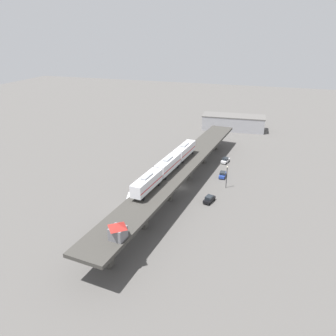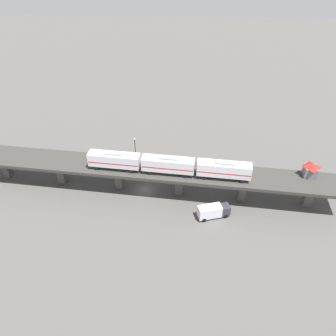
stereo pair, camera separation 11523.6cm
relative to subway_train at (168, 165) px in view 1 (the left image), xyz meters
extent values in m
plane|color=#514F4C|center=(2.00, 5.77, -9.43)|extent=(400.00, 400.00, 0.00)
cube|color=#393733|center=(2.00, 5.77, -2.94)|extent=(17.77, 92.38, 0.80)
cube|color=#47443F|center=(-1.94, -32.53, -6.38)|extent=(1.97, 1.97, 6.09)
cube|color=#47443F|center=(-0.40, -17.61, -6.38)|extent=(1.97, 1.97, 6.09)
cube|color=#47443F|center=(1.13, -2.69, -6.38)|extent=(1.97, 1.97, 6.09)
cube|color=#47443F|center=(2.67, 12.23, -6.38)|extent=(1.97, 1.97, 6.09)
cube|color=#47443F|center=(4.20, 27.16, -6.38)|extent=(1.97, 1.97, 6.09)
cube|color=#47443F|center=(5.74, 42.08, -6.38)|extent=(1.97, 1.97, 6.09)
cube|color=silver|center=(-1.29, -12.53, 0.00)|extent=(4.01, 12.22, 3.10)
cube|color=#B21E1E|center=(-1.29, -12.53, -0.30)|extent=(4.03, 11.99, 0.24)
cube|color=gray|center=(-1.29, -12.53, 1.73)|extent=(1.82, 4.32, 0.36)
cylinder|color=black|center=(-2.90, -16.59, -2.12)|extent=(0.30, 0.86, 0.84)
cylinder|color=black|center=(-0.54, -16.83, -2.12)|extent=(0.30, 0.86, 0.84)
cylinder|color=black|center=(-2.04, -8.23, -2.12)|extent=(0.30, 0.86, 0.84)
cylinder|color=black|center=(0.32, -8.48, -2.12)|extent=(0.30, 0.86, 0.84)
cube|color=silver|center=(0.00, 0.00, 0.00)|extent=(4.01, 12.22, 3.10)
cube|color=#B21E1E|center=(0.00, 0.00, -0.30)|extent=(4.03, 11.99, 0.24)
cube|color=gray|center=(0.00, 0.00, 1.73)|extent=(1.82, 4.32, 0.36)
cylinder|color=black|center=(-1.61, -4.06, -2.12)|extent=(0.30, 0.86, 0.84)
cylinder|color=black|center=(0.75, -4.30, -2.12)|extent=(0.30, 0.86, 0.84)
cylinder|color=black|center=(-0.75, 4.30, -2.12)|extent=(0.30, 0.86, 0.84)
cylinder|color=black|center=(1.61, 4.06, -2.12)|extent=(0.30, 0.86, 0.84)
cube|color=silver|center=(1.29, 12.53, 0.00)|extent=(4.01, 12.22, 3.10)
cube|color=#B21E1E|center=(1.29, 12.53, -0.30)|extent=(4.03, 11.99, 0.24)
cube|color=gray|center=(1.29, 12.53, 1.73)|extent=(1.82, 4.32, 0.36)
cylinder|color=black|center=(-0.32, 8.48, -2.12)|extent=(0.30, 0.86, 0.84)
cylinder|color=black|center=(2.04, 8.23, -2.12)|extent=(0.30, 0.86, 0.84)
cylinder|color=black|center=(0.54, 16.83, -2.12)|extent=(0.30, 0.86, 0.84)
cylinder|color=black|center=(2.90, 16.59, -2.12)|extent=(0.30, 0.86, 0.84)
cube|color=slate|center=(0.50, -32.28, -1.29)|extent=(3.07, 3.07, 2.50)
pyramid|color=maroon|center=(0.50, -32.28, 0.41)|extent=(3.53, 3.53, 0.90)
cube|color=black|center=(12.02, -0.43, -8.70)|extent=(2.82, 4.71, 0.80)
cube|color=#1E2328|center=(11.98, -0.57, -7.92)|extent=(2.13, 2.53, 0.76)
cylinder|color=black|center=(10.84, -1.61, -9.10)|extent=(0.39, 0.70, 0.66)
cylinder|color=black|center=(12.50, -2.02, -9.10)|extent=(0.39, 0.70, 0.66)
cylinder|color=black|center=(11.54, 1.17, -9.10)|extent=(0.39, 0.70, 0.66)
cylinder|color=black|center=(13.19, 0.75, -9.10)|extent=(0.39, 0.70, 0.66)
cube|color=#233D93|center=(12.81, 16.99, -8.70)|extent=(1.83, 4.41, 0.80)
cube|color=#1E2328|center=(12.81, 16.84, -7.92)|extent=(1.65, 2.21, 0.76)
cylinder|color=black|center=(11.97, 15.55, -9.10)|extent=(0.24, 0.66, 0.66)
cylinder|color=black|center=(13.68, 15.57, -9.10)|extent=(0.24, 0.66, 0.66)
cylinder|color=black|center=(11.95, 18.41, -9.10)|extent=(0.24, 0.66, 0.66)
cylinder|color=black|center=(13.66, 18.43, -9.10)|extent=(0.24, 0.66, 0.66)
cube|color=silver|center=(11.73, 29.67, -8.70)|extent=(2.69, 4.68, 0.80)
cube|color=#1E2328|center=(11.70, 29.52, -7.92)|extent=(2.07, 2.50, 0.76)
cylinder|color=black|center=(10.60, 28.45, -9.10)|extent=(0.37, 0.70, 0.66)
cylinder|color=black|center=(12.27, 28.09, -9.10)|extent=(0.37, 0.70, 0.66)
cylinder|color=black|center=(11.20, 31.25, -9.10)|extent=(0.37, 0.70, 0.66)
cylinder|color=black|center=(12.87, 30.88, -9.10)|extent=(0.37, 0.70, 0.66)
cube|color=#333338|center=(-5.98, -13.04, -7.78)|extent=(2.67, 2.53, 2.30)
cube|color=silver|center=(-6.99, -9.58, -7.58)|extent=(3.66, 5.63, 2.70)
cylinder|color=black|center=(-6.94, -13.31, -8.93)|extent=(0.61, 1.06, 1.00)
cylinder|color=black|center=(-5.03, -12.76, -8.93)|extent=(0.61, 1.06, 1.00)
cylinder|color=black|center=(-8.42, -8.37, -8.93)|extent=(0.61, 1.06, 1.00)
cylinder|color=black|center=(-6.43, -7.79, -8.93)|extent=(0.61, 1.06, 1.00)
cylinder|color=black|center=(15.03, 9.74, -6.18)|extent=(0.20, 0.20, 6.50)
sphere|color=beige|center=(15.03, 9.74, -2.71)|extent=(0.44, 0.44, 0.44)
cube|color=#99999E|center=(8.68, 72.09, -6.23)|extent=(28.60, 11.83, 6.40)
cube|color=#595654|center=(8.68, 72.09, -2.83)|extent=(29.17, 12.06, 0.40)
camera|label=1|loc=(25.66, -78.97, 34.42)|focal=35.00mm
camera|label=2|loc=(-60.27, -2.70, 43.24)|focal=35.00mm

